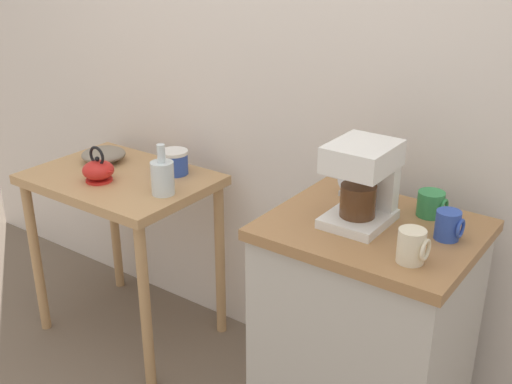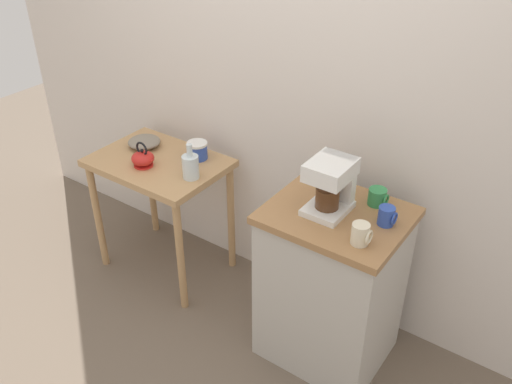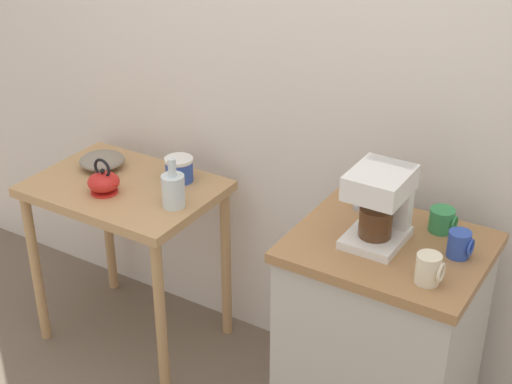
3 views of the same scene
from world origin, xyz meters
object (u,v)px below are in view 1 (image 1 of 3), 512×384
at_px(mug_tall_green, 431,204).
at_px(table_clock, 352,182).
at_px(mug_small_cream, 412,246).
at_px(canister_enamel, 174,162).
at_px(mug_blue, 448,226).
at_px(teakettle, 99,170).
at_px(coffee_maker, 364,179).
at_px(bowl_stoneware, 104,154).
at_px(glass_carafe_vase, 163,177).

height_order(mug_tall_green, table_clock, table_clock).
xyz_separation_m(mug_tall_green, table_clock, (-0.28, -0.01, 0.01)).
bearing_deg(table_clock, mug_small_cream, -41.83).
height_order(canister_enamel, mug_small_cream, mug_small_cream).
distance_m(mug_blue, mug_tall_green, 0.16).
distance_m(teakettle, table_clock, 1.06).
height_order(canister_enamel, coffee_maker, coffee_maker).
bearing_deg(mug_small_cream, table_clock, 138.17).
bearing_deg(mug_blue, coffee_maker, -172.74).
height_order(bowl_stoneware, mug_blue, mug_blue).
bearing_deg(mug_tall_green, glass_carafe_vase, -170.39).
distance_m(canister_enamel, mug_small_cream, 1.24).
bearing_deg(glass_carafe_vase, coffee_maker, 0.60).
distance_m(bowl_stoneware, table_clock, 1.20).
bearing_deg(mug_tall_green, mug_blue, -51.82).
relative_size(bowl_stoneware, mug_blue, 2.19).
bearing_deg(coffee_maker, table_clock, 127.20).
bearing_deg(glass_carafe_vase, canister_enamel, 120.98).
distance_m(mug_small_cream, table_clock, 0.47).
bearing_deg(mug_blue, canister_enamel, 173.17).
bearing_deg(bowl_stoneware, teakettle, -46.20).
xyz_separation_m(teakettle, coffee_maker, (1.15, 0.07, 0.21)).
distance_m(glass_carafe_vase, mug_small_cream, 1.09).
bearing_deg(mug_tall_green, teakettle, -170.14).
bearing_deg(table_clock, mug_tall_green, 1.27).
distance_m(bowl_stoneware, teakettle, 0.24).
relative_size(glass_carafe_vase, canister_enamel, 1.70).
bearing_deg(bowl_stoneware, mug_tall_green, 2.27).
relative_size(teakettle, coffee_maker, 0.61).
bearing_deg(bowl_stoneware, coffee_maker, -4.50).
xyz_separation_m(bowl_stoneware, mug_tall_green, (1.48, 0.06, 0.12)).
relative_size(bowl_stoneware, table_clock, 1.70).
height_order(canister_enamel, mug_blue, mug_blue).
distance_m(bowl_stoneware, canister_enamel, 0.36).
relative_size(canister_enamel, table_clock, 1.05).
bearing_deg(teakettle, mug_blue, 4.04).
height_order(canister_enamel, table_clock, table_clock).
height_order(coffee_maker, mug_small_cream, coffee_maker).
distance_m(glass_carafe_vase, mug_blue, 1.11).
distance_m(coffee_maker, mug_blue, 0.28).
relative_size(glass_carafe_vase, mug_blue, 2.31).
bearing_deg(mug_small_cream, mug_blue, 80.46).
height_order(glass_carafe_vase, canister_enamel, glass_carafe_vase).
xyz_separation_m(glass_carafe_vase, mug_tall_green, (1.01, 0.17, 0.08)).
relative_size(bowl_stoneware, coffee_maker, 0.74).
height_order(teakettle, coffee_maker, coffee_maker).
bearing_deg(mug_blue, mug_small_cream, -99.54).
bearing_deg(canister_enamel, mug_blue, -6.83).
xyz_separation_m(mug_small_cream, table_clock, (-0.35, 0.31, 0.00)).
distance_m(coffee_maker, mug_small_cream, 0.29).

